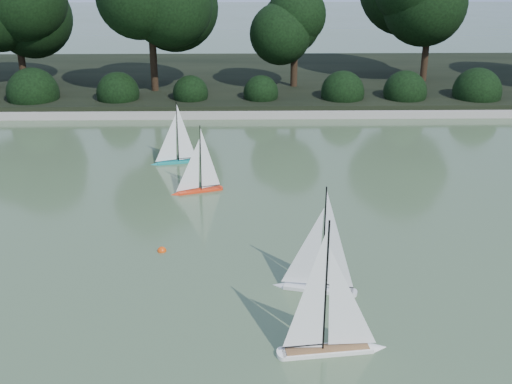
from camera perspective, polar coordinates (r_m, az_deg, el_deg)
The scene contains 10 objects.
ground at distance 8.50m, azimuth 2.04°, elevation -9.56°, with size 80.00×80.00×0.00m, color #3B4B2D.
pond_coping at distance 16.81m, azimuth 0.51°, elevation 6.93°, with size 40.00×0.35×0.18m, color gray.
far_bank at distance 20.69m, azimuth 0.23°, elevation 9.95°, with size 40.00×8.00×0.30m, color black.
tree_line at distance 18.83m, azimuth 4.25°, elevation 16.38°, with size 26.31×3.93×4.39m.
shrub_hedge at distance 17.60m, azimuth 0.44°, elevation 8.81°, with size 29.10×1.10×1.10m.
sailboat_white_a at distance 8.63m, azimuth 5.04°, elevation -7.21°, with size 1.15×0.46×1.58m.
sailboat_white_b at distance 7.46m, azimuth 7.15°, elevation -12.17°, with size 1.31×0.36×1.78m.
sailboat_orange at distance 11.86m, azimuth -5.44°, elevation 0.96°, with size 0.98×0.45×1.36m.
sailboat_teal at distance 13.44m, azimuth -7.40°, elevation 3.44°, with size 1.02×0.36×1.39m.
race_buoy at distance 9.81m, azimuth -8.37°, elevation -5.21°, with size 0.14×0.14×0.14m, color #DD450B.
Camera 1 is at (-0.42, -7.24, 4.43)m, focal length 45.00 mm.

